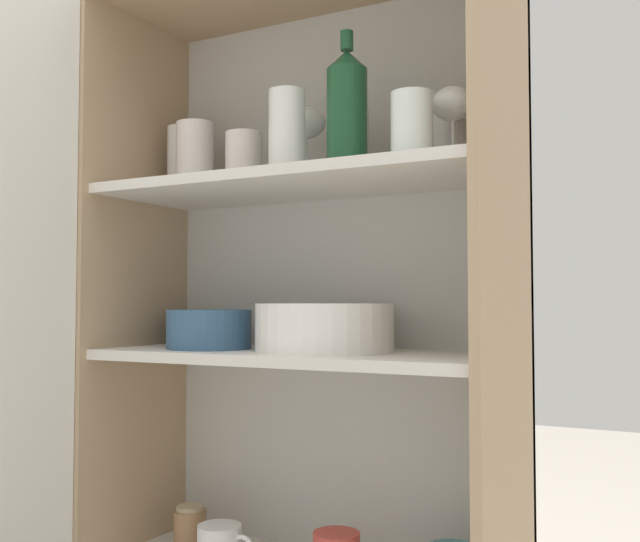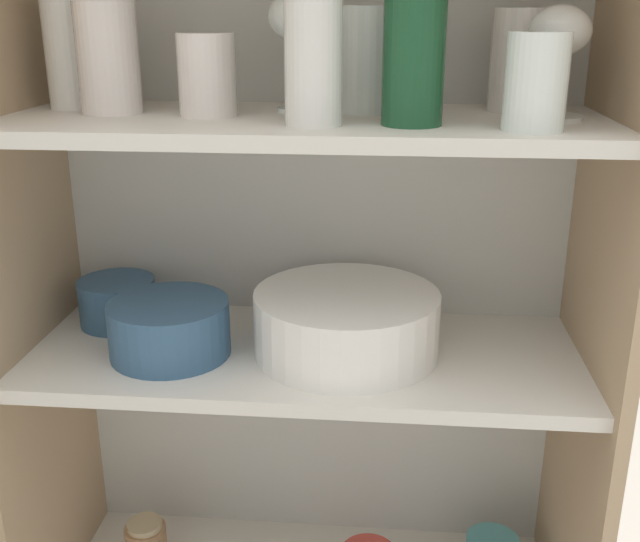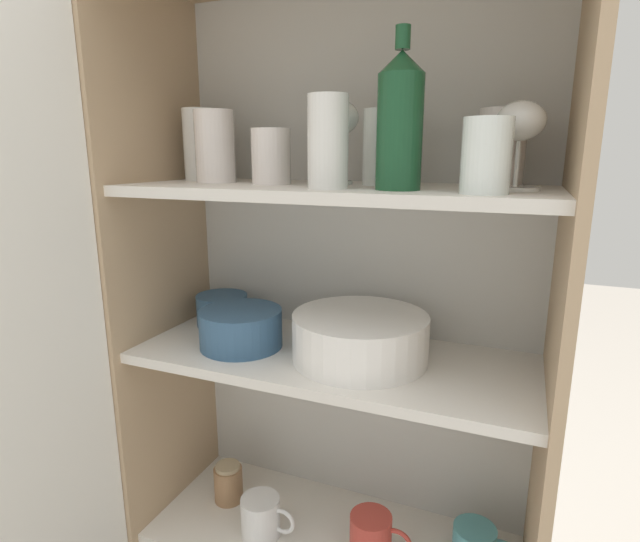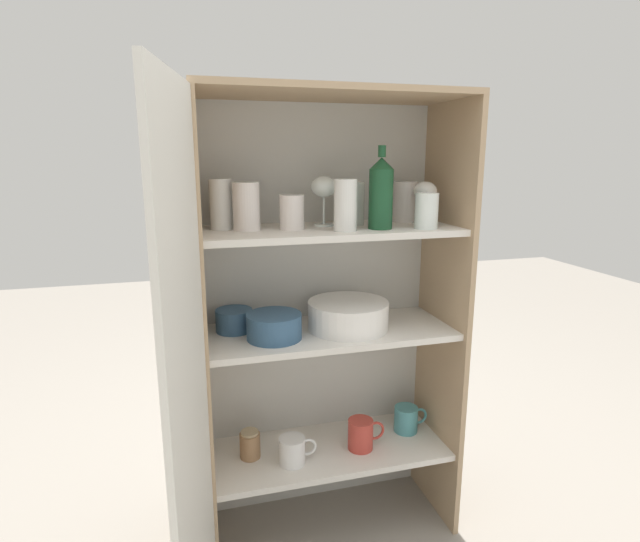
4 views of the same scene
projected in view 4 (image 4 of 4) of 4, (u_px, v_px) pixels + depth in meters
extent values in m
cube|color=silver|center=(317.00, 315.00, 1.75)|extent=(0.81, 0.02, 1.42)
cube|color=tan|center=(203.00, 342.00, 1.50)|extent=(0.02, 0.35, 1.42)
cube|color=tan|center=(442.00, 320.00, 1.70)|extent=(0.02, 0.35, 1.42)
cube|color=tan|center=(331.00, 94.00, 1.44)|extent=(0.81, 0.35, 0.02)
cube|color=silver|center=(329.00, 450.00, 1.69)|extent=(0.78, 0.31, 0.02)
cube|color=silver|center=(330.00, 333.00, 1.60)|extent=(0.78, 0.31, 0.02)
cube|color=silver|center=(331.00, 231.00, 1.53)|extent=(0.78, 0.31, 0.02)
cube|color=silver|center=(188.00, 401.00, 1.13)|extent=(0.10, 0.40, 1.42)
cylinder|color=white|center=(426.00, 211.00, 1.49)|extent=(0.07, 0.07, 0.11)
cylinder|color=silver|center=(292.00, 212.00, 1.48)|extent=(0.07, 0.07, 0.10)
cylinder|color=silver|center=(405.00, 202.00, 1.66)|extent=(0.08, 0.08, 0.13)
cylinder|color=white|center=(345.00, 205.00, 1.44)|extent=(0.07, 0.07, 0.15)
cylinder|color=silver|center=(246.00, 206.00, 1.45)|extent=(0.08, 0.08, 0.14)
cylinder|color=white|center=(352.00, 204.00, 1.58)|extent=(0.08, 0.08, 0.13)
cylinder|color=white|center=(221.00, 204.00, 1.48)|extent=(0.07, 0.07, 0.15)
cylinder|color=white|center=(324.00, 225.00, 1.57)|extent=(0.06, 0.06, 0.01)
cylinder|color=white|center=(324.00, 211.00, 1.56)|extent=(0.01, 0.01, 0.08)
ellipsoid|color=white|center=(324.00, 187.00, 1.54)|extent=(0.08, 0.08, 0.07)
cylinder|color=white|center=(424.00, 223.00, 1.60)|extent=(0.08, 0.08, 0.01)
cylinder|color=white|center=(424.00, 211.00, 1.59)|extent=(0.01, 0.01, 0.07)
ellipsoid|color=white|center=(425.00, 191.00, 1.58)|extent=(0.07, 0.07, 0.06)
cylinder|color=#194728|center=(381.00, 199.00, 1.48)|extent=(0.07, 0.07, 0.18)
cone|color=#194728|center=(382.00, 163.00, 1.46)|extent=(0.07, 0.07, 0.03)
cylinder|color=#194728|center=(382.00, 151.00, 1.45)|extent=(0.02, 0.02, 0.03)
cylinder|color=white|center=(348.00, 327.00, 1.61)|extent=(0.26, 0.26, 0.01)
cylinder|color=white|center=(348.00, 324.00, 1.61)|extent=(0.26, 0.26, 0.01)
cylinder|color=white|center=(348.00, 322.00, 1.61)|extent=(0.26, 0.26, 0.01)
cylinder|color=white|center=(348.00, 319.00, 1.60)|extent=(0.26, 0.26, 0.01)
cylinder|color=white|center=(348.00, 316.00, 1.60)|extent=(0.26, 0.26, 0.01)
cylinder|color=white|center=(348.00, 314.00, 1.60)|extent=(0.26, 0.26, 0.01)
cylinder|color=white|center=(348.00, 311.00, 1.60)|extent=(0.26, 0.26, 0.01)
cylinder|color=white|center=(348.00, 308.00, 1.60)|extent=(0.26, 0.26, 0.01)
cylinder|color=white|center=(348.00, 306.00, 1.59)|extent=(0.26, 0.26, 0.01)
cylinder|color=white|center=(348.00, 303.00, 1.59)|extent=(0.26, 0.26, 0.01)
cylinder|color=#33567A|center=(274.00, 326.00, 1.51)|extent=(0.17, 0.17, 0.08)
torus|color=#33567A|center=(274.00, 315.00, 1.51)|extent=(0.17, 0.17, 0.01)
cylinder|color=#33567A|center=(234.00, 320.00, 1.58)|extent=(0.12, 0.12, 0.07)
torus|color=#33567A|center=(234.00, 311.00, 1.57)|extent=(0.12, 0.12, 0.01)
cylinder|color=#BC3D33|center=(360.00, 434.00, 1.68)|extent=(0.08, 0.08, 0.10)
torus|color=#BC3D33|center=(375.00, 431.00, 1.69)|extent=(0.07, 0.01, 0.07)
cylinder|color=white|center=(292.00, 451.00, 1.60)|extent=(0.08, 0.08, 0.09)
torus|color=white|center=(308.00, 447.00, 1.61)|extent=(0.06, 0.01, 0.06)
cylinder|color=teal|center=(406.00, 419.00, 1.79)|extent=(0.08, 0.08, 0.09)
torus|color=teal|center=(419.00, 416.00, 1.80)|extent=(0.06, 0.01, 0.06)
cylinder|color=#99704C|center=(250.00, 445.00, 1.63)|extent=(0.07, 0.07, 0.08)
cylinder|color=tan|center=(250.00, 433.00, 1.62)|extent=(0.06, 0.06, 0.01)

